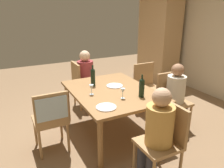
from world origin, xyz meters
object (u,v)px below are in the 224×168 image
chair_far_right (171,97)px  chair_far_left (147,84)px  dinner_plate_host (115,86)px  person_man_bearded (87,75)px  wine_bottle_tall_green (93,77)px  person_man_guest (157,129)px  wine_glass_near_left (123,91)px  wine_glass_centre (91,88)px  chair_right_end (164,137)px  chair_near (51,115)px  wine_bottle_dark_red (142,87)px  armoire_cabinet (158,40)px  chair_left_end (82,81)px  dinner_plate_guest_left (106,107)px  dining_table (112,95)px  person_woman_host (177,93)px

chair_far_right → chair_far_left: bearing=-90.0°
chair_far_left → dinner_plate_host: bearing=19.1°
person_man_bearded → wine_bottle_tall_green: (0.84, -0.21, 0.22)m
dinner_plate_host → person_man_guest: bearing=-6.4°
wine_glass_near_left → wine_glass_centre: same height
chair_far_right → person_man_bearded: bearing=-56.2°
chair_right_end → chair_near: (-1.03, -1.06, 0.06)m
person_man_guest → wine_bottle_dark_red: bearing=-20.9°
armoire_cabinet → chair_near: size_ratio=2.37×
wine_glass_near_left → chair_left_end: bearing=-177.1°
armoire_cabinet → wine_bottle_tall_green: 2.97m
wine_glass_centre → chair_right_end: bearing=20.9°
chair_left_end → wine_bottle_tall_green: bearing=-6.5°
chair_far_right → person_man_guest: 1.34m
chair_near → wine_glass_near_left: (0.23, 0.96, 0.24)m
wine_glass_near_left → wine_bottle_dark_red: bearing=74.9°
chair_left_end → chair_right_end: size_ratio=1.00×
dinner_plate_guest_left → chair_far_right: bearing=101.1°
wine_glass_near_left → wine_glass_centre: bearing=-135.1°
wine_bottle_dark_red → wine_glass_centre: (-0.41, -0.60, -0.04)m
person_man_guest → dining_table: bearing=-1.3°
wine_bottle_dark_red → wine_glass_near_left: (-0.07, -0.26, -0.04)m
chair_right_end → wine_bottle_dark_red: 0.82m
person_man_guest → wine_bottle_dark_red: person_man_guest is taller
armoire_cabinet → chair_right_end: armoire_cabinet is taller
armoire_cabinet → chair_near: (1.99, -3.31, -0.50)m
chair_far_right → wine_glass_near_left: size_ratio=6.17×
chair_far_left → chair_near: size_ratio=1.00×
chair_far_left → person_man_guest: size_ratio=0.80×
armoire_cabinet → dinner_plate_guest_left: 3.61m
dining_table → chair_right_end: chair_right_end is taller
dining_table → wine_glass_centre: 0.39m
wine_glass_near_left → person_man_bearded: bearing=178.6°
chair_far_right → dinner_plate_guest_left: 1.36m
person_man_guest → wine_glass_centre: size_ratio=7.70×
dining_table → wine_bottle_tall_green: 0.43m
chair_far_right → dinner_plate_guest_left: bearing=11.1°
chair_left_end → person_man_bearded: size_ratio=0.80×
wine_bottle_dark_red → dinner_plate_guest_left: wine_bottle_dark_red is taller
dinner_plate_host → chair_far_left: bearing=109.1°
chair_right_end → dinner_plate_host: 1.31m
chair_far_right → chair_near: 1.94m
wine_glass_centre → wine_glass_near_left: bearing=44.9°
chair_far_right → person_man_bearded: size_ratio=0.80×
chair_far_right → chair_far_left: size_ratio=1.00×
chair_left_end → dining_table: bearing=4.3°
chair_near → person_woman_host: (0.25, 1.94, 0.05)m
dining_table → wine_bottle_dark_red: wine_bottle_dark_red is taller
chair_far_left → chair_far_right: bearing=90.0°
chair_far_right → dinner_plate_guest_left: (0.26, -1.32, 0.20)m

